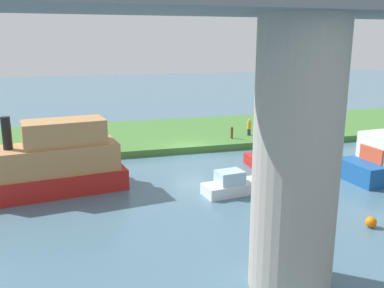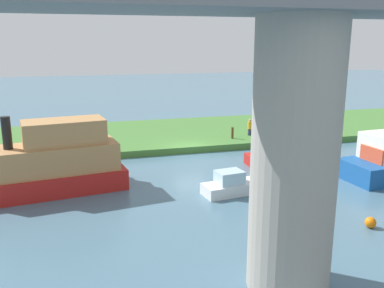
% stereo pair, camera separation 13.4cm
% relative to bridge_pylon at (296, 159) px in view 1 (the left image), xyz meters
% --- Properties ---
extents(ground_plane, '(160.00, 160.00, 0.00)m').
position_rel_bridge_pylon_xyz_m(ground_plane, '(-1.49, -17.59, -4.45)').
color(ground_plane, '#476B7F').
extents(grassy_bank, '(80.00, 12.00, 0.50)m').
position_rel_bridge_pylon_xyz_m(grassy_bank, '(-1.49, -23.59, -4.20)').
color(grassy_bank, '#427533').
rests_on(grassy_bank, ground).
extents(bridge_pylon, '(2.77, 2.77, 8.90)m').
position_rel_bridge_pylon_xyz_m(bridge_pylon, '(0.00, 0.00, 0.00)').
color(bridge_pylon, '#9E998E').
rests_on(bridge_pylon, ground).
extents(person_on_bank, '(0.46, 0.46, 1.39)m').
position_rel_bridge_pylon_xyz_m(person_on_bank, '(-7.30, -20.18, -3.25)').
color(person_on_bank, '#2D334C').
rests_on(person_on_bank, grassy_bank).
extents(mooring_post, '(0.20, 0.20, 0.93)m').
position_rel_bridge_pylon_xyz_m(mooring_post, '(-5.48, -19.47, -3.49)').
color(mooring_post, brown).
rests_on(mooring_post, grassy_bank).
extents(riverboat_paddlewheel, '(8.91, 4.08, 4.39)m').
position_rel_bridge_pylon_xyz_m(riverboat_paddlewheel, '(8.13, -11.77, -2.83)').
color(riverboat_paddlewheel, red).
rests_on(riverboat_paddlewheel, ground).
extents(motorboat_red, '(4.60, 1.77, 1.52)m').
position_rel_bridge_pylon_xyz_m(motorboat_red, '(-6.44, -13.43, -3.91)').
color(motorboat_red, red).
rests_on(motorboat_red, ground).
extents(houseboat_blue, '(4.09, 1.92, 1.31)m').
position_rel_bridge_pylon_xyz_m(houseboat_blue, '(-1.59, -8.85, -3.98)').
color(houseboat_blue, white).
rests_on(houseboat_blue, ground).
extents(marker_buoy, '(0.50, 0.50, 0.50)m').
position_rel_bridge_pylon_xyz_m(marker_buoy, '(-5.77, -3.05, -4.20)').
color(marker_buoy, orange).
rests_on(marker_buoy, ground).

